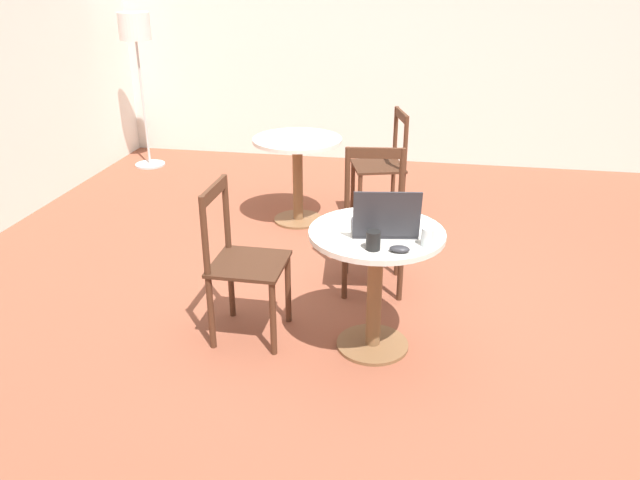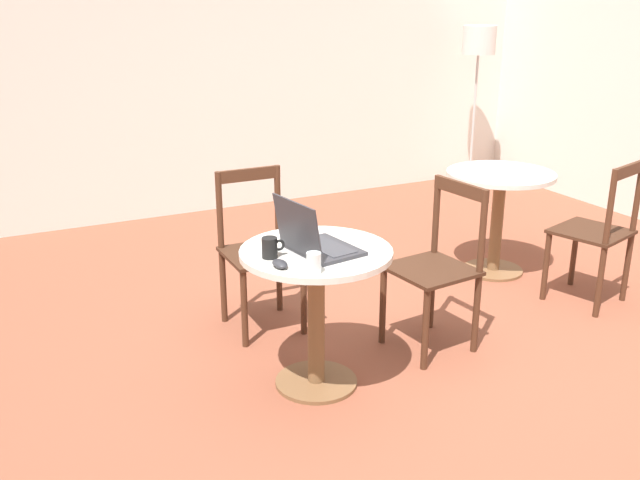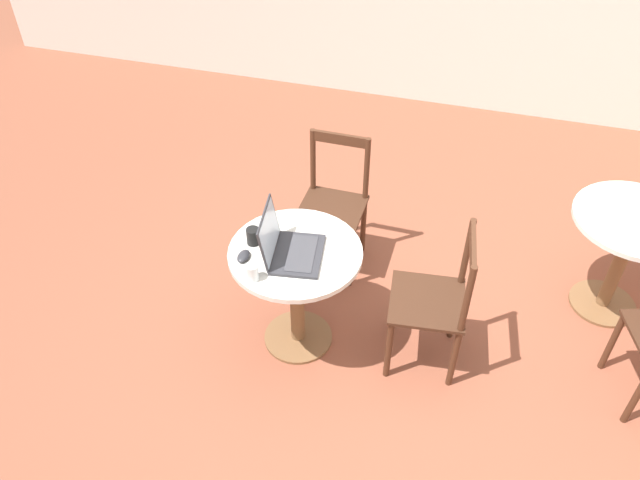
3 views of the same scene
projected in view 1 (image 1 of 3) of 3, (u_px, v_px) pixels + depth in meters
name	position (u px, v px, depth m)	size (l,w,h in m)	color
ground_plane	(390.00, 304.00, 3.99)	(16.00, 16.00, 0.00)	brown
wall_side	(420.00, 33.00, 6.35)	(0.06, 9.40, 2.70)	silver
cafe_table_near	(376.00, 262.00, 3.34)	(0.72, 0.72, 0.71)	brown
cafe_table_mid	(297.00, 160.00, 5.07)	(0.72, 0.72, 0.71)	brown
chair_near_right	(373.00, 221.00, 4.07)	(0.45, 0.45, 0.91)	#472819
chair_near_back	(242.00, 263.00, 3.50)	(0.41, 0.41, 0.91)	#472819
chair_mid_front	(383.00, 166.00, 5.18)	(0.51, 0.51, 0.91)	#472819
floor_lamp	(136.00, 39.00, 6.20)	(0.31, 0.31, 1.56)	#B7B7B7
laptop	(385.00, 223.00, 3.22)	(0.35, 0.38, 0.27)	#2D2D33
mouse	(400.00, 249.00, 3.02)	(0.06, 0.10, 0.03)	#2D2D33
mug	(373.00, 240.00, 3.04)	(0.11, 0.07, 0.10)	black
drinking_glass	(428.00, 237.00, 3.08)	(0.06, 0.06, 0.09)	silver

